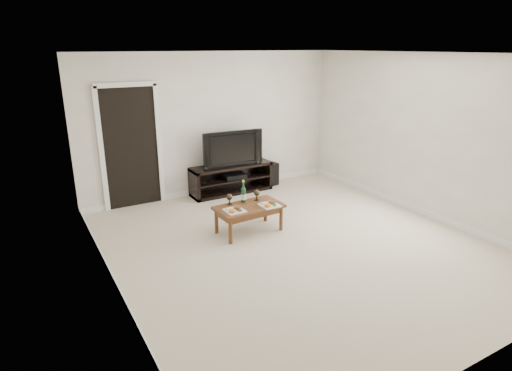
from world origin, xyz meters
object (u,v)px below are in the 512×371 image
at_px(television, 231,148).
at_px(subwoofer, 269,174).
at_px(media_console, 231,179).
at_px(coffee_table, 249,219).

distance_m(television, subwoofer, 1.10).
bearing_deg(media_console, subwoofer, 3.94).
xyz_separation_m(media_console, coffee_table, (-0.59, -1.76, -0.07)).
relative_size(television, coffee_table, 1.16).
relative_size(media_console, television, 1.36).
relative_size(media_console, coffee_table, 1.57).
height_order(television, subwoofer, television).
relative_size(television, subwoofer, 2.57).
xyz_separation_m(television, coffee_table, (-0.59, -1.76, -0.67)).
bearing_deg(coffee_table, television, 71.34).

